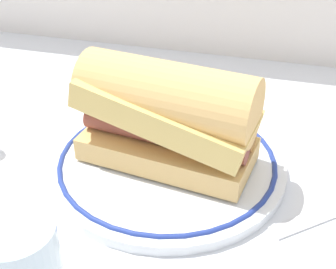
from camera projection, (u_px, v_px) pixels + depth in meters
ground_plane at (184, 171)px, 0.56m from camera, size 1.50×1.50×0.00m
plate at (168, 161)px, 0.56m from camera, size 0.27×0.27×0.01m
sausage_sandwich at (168, 112)px, 0.52m from camera, size 0.20×0.11×0.12m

